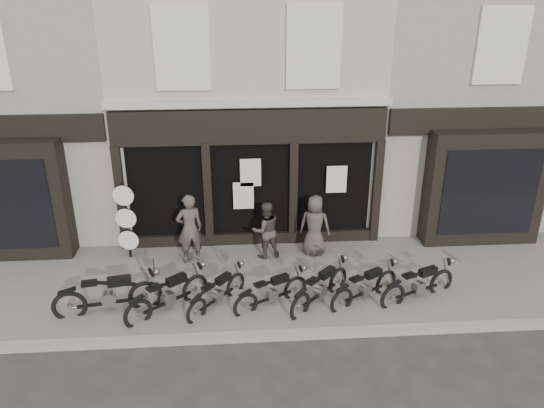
{
  "coord_description": "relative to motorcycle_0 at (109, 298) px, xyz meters",
  "views": [
    {
      "loc": [
        -0.37,
        -10.35,
        6.94
      ],
      "look_at": [
        0.48,
        1.6,
        1.85
      ],
      "focal_mm": 35.0,
      "sensor_mm": 36.0,
      "label": 1
    }
  ],
  "objects": [
    {
      "name": "man_left",
      "position": [
        1.65,
        2.18,
        0.6
      ],
      "size": [
        0.78,
        0.62,
        1.86
      ],
      "primitive_type": "imported",
      "rotation": [
        0.0,
        0.0,
        3.44
      ],
      "color": "#443D38",
      "rests_on": "pavement"
    },
    {
      "name": "central_building",
      "position": [
        3.25,
        6.12,
        3.63
      ],
      "size": [
        7.3,
        6.22,
        8.34
      ],
      "color": "#A8A190",
      "rests_on": "ground"
    },
    {
      "name": "man_centre",
      "position": [
        3.6,
        2.27,
        0.44
      ],
      "size": [
        0.88,
        0.76,
        1.55
      ],
      "primitive_type": "imported",
      "rotation": [
        0.0,
        0.0,
        3.41
      ],
      "color": "#3E3832",
      "rests_on": "pavement"
    },
    {
      "name": "ground_plane",
      "position": [
        3.25,
        0.17,
        -0.45
      ],
      "size": [
        90.0,
        90.0,
        0.0
      ],
      "primitive_type": "plane",
      "color": "#2D2B28",
      "rests_on": "ground"
    },
    {
      "name": "motorcycle_5",
      "position": [
        5.77,
        0.07,
        -0.07
      ],
      "size": [
        1.83,
        1.25,
        0.97
      ],
      "rotation": [
        0.0,
        0.0,
        0.53
      ],
      "color": "black",
      "rests_on": "ground"
    },
    {
      "name": "motorcycle_6",
      "position": [
        7.01,
        0.05,
        -0.05
      ],
      "size": [
        1.98,
        1.08,
        1.01
      ],
      "rotation": [
        0.0,
        0.0,
        0.4
      ],
      "color": "black",
      "rests_on": "ground"
    },
    {
      "name": "motorcycle_1",
      "position": [
        1.3,
        -0.02,
        -0.04
      ],
      "size": [
        1.83,
        1.58,
        1.04
      ],
      "rotation": [
        0.0,
        0.0,
        0.68
      ],
      "color": "black",
      "rests_on": "ground"
    },
    {
      "name": "motorcycle_4",
      "position": [
        4.73,
        0.07,
        -0.05
      ],
      "size": [
        1.66,
        1.66,
        1.01
      ],
      "rotation": [
        0.0,
        0.0,
        0.78
      ],
      "color": "black",
      "rests_on": "ground"
    },
    {
      "name": "motorcycle_3",
      "position": [
        3.61,
        0.02,
        -0.08
      ],
      "size": [
        1.78,
        1.15,
        0.93
      ],
      "rotation": [
        0.0,
        0.0,
        0.49
      ],
      "color": "black",
      "rests_on": "ground"
    },
    {
      "name": "kerb",
      "position": [
        3.25,
        -1.08,
        -0.39
      ],
      "size": [
        30.0,
        0.25,
        0.13
      ],
      "primitive_type": "cube",
      "color": "gray",
      "rests_on": "ground_plane"
    },
    {
      "name": "motorcycle_0",
      "position": [
        0.0,
        0.0,
        0.0
      ],
      "size": [
        2.35,
        0.8,
        1.13
      ],
      "rotation": [
        0.0,
        0.0,
        0.19
      ],
      "color": "black",
      "rests_on": "ground"
    },
    {
      "name": "neighbour_right",
      "position": [
        9.6,
        6.06,
        3.59
      ],
      "size": [
        5.6,
        6.73,
        8.34
      ],
      "color": "gray",
      "rests_on": "ground"
    },
    {
      "name": "advert_sign_post",
      "position": [
        0.01,
        2.48,
        0.64
      ],
      "size": [
        0.55,
        0.35,
        2.23
      ],
      "rotation": [
        0.0,
        0.0,
        -0.1
      ],
      "color": "black",
      "rests_on": "ground"
    },
    {
      "name": "man_right",
      "position": [
        4.91,
        2.34,
        0.5
      ],
      "size": [
        0.94,
        0.75,
        1.67
      ],
      "primitive_type": "imported",
      "rotation": [
        0.0,
        0.0,
        2.83
      ],
      "color": "#3F3935",
      "rests_on": "pavement"
    },
    {
      "name": "motorcycle_2",
      "position": [
        2.38,
        0.08,
        -0.08
      ],
      "size": [
        1.42,
        1.62,
        0.93
      ],
      "rotation": [
        0.0,
        0.0,
        0.87
      ],
      "color": "black",
      "rests_on": "ground"
    },
    {
      "name": "pavement",
      "position": [
        3.25,
        1.07,
        -0.39
      ],
      "size": [
        30.0,
        4.2,
        0.12
      ],
      "primitive_type": "cube",
      "color": "#67615B",
      "rests_on": "ground_plane"
    },
    {
      "name": "neighbour_left",
      "position": [
        -3.1,
        6.06,
        3.59
      ],
      "size": [
        5.6,
        6.73,
        8.34
      ],
      "color": "gray",
      "rests_on": "ground"
    }
  ]
}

